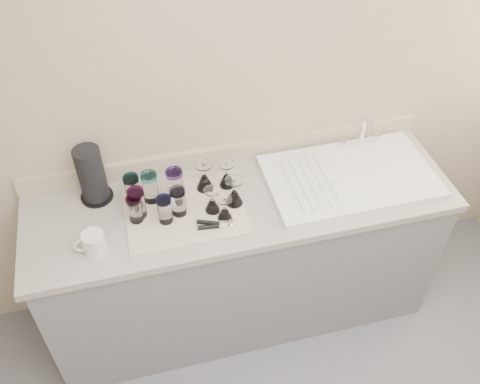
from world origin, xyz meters
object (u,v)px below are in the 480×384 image
object	(u,v)px
tumbler_purple	(175,184)
sink_unit	(350,176)
tumbler_teal	(133,189)
goblet_back_left	(204,180)
tumbler_cyan	(150,187)
tumbler_extra	(137,203)
goblet_back_right	(227,178)
can_opener	(215,225)
goblet_extra	(225,212)
goblet_front_right	(234,195)
goblet_front_left	(212,203)
tumbler_lavender	(178,201)
paper_towel_roll	(92,175)
tumbler_magenta	(135,209)
white_mug	(93,243)
tumbler_blue	(165,209)

from	to	relation	value
tumbler_purple	sink_unit	bearing A→B (deg)	-5.76
sink_unit	tumbler_purple	bearing A→B (deg)	174.24
tumbler_teal	goblet_back_left	distance (m)	0.34
tumbler_cyan	tumbler_extra	world-z (taller)	tumbler_cyan
tumbler_teal	goblet_back_right	xyz separation A→B (m)	(0.45, -0.01, -0.03)
sink_unit	can_opener	xyz separation A→B (m)	(-0.71, -0.15, -0.00)
tumbler_cyan	tumbler_extra	bearing A→B (deg)	-129.72
tumbler_purple	can_opener	xyz separation A→B (m)	(0.14, -0.23, -0.07)
tumbler_extra	goblet_extra	bearing A→B (deg)	-17.50
goblet_back_left	goblet_front_right	bearing A→B (deg)	-50.10
sink_unit	goblet_extra	distance (m)	0.67
tumbler_teal	goblet_front_left	size ratio (longest dim) A/B	1.15
tumbler_purple	tumbler_lavender	distance (m)	0.11
tumbler_lavender	can_opener	distance (m)	0.20
tumbler_cyan	goblet_back_left	bearing A→B (deg)	3.63
sink_unit	tumbler_cyan	world-z (taller)	sink_unit
goblet_back_right	goblet_extra	bearing A→B (deg)	-105.82
tumbler_purple	goblet_back_left	size ratio (longest dim) A/B	1.06
tumbler_cyan	goblet_front_left	distance (m)	0.30
paper_towel_roll	goblet_front_left	bearing A→B (deg)	-23.87
tumbler_extra	can_opener	size ratio (longest dim) A/B	0.92
sink_unit	goblet_front_left	bearing A→B (deg)	-176.33
tumbler_magenta	white_mug	xyz separation A→B (m)	(-0.20, -0.13, -0.03)
goblet_back_left	paper_towel_roll	distance (m)	0.52
tumbler_magenta	goblet_back_left	size ratio (longest dim) A/B	0.90
tumbler_lavender	goblet_extra	world-z (taller)	tumbler_lavender
tumbler_cyan	tumbler_blue	size ratio (longest dim) A/B	1.12
tumbler_cyan	goblet_back_right	distance (m)	0.37
sink_unit	tumbler_extra	xyz separation A→B (m)	(-1.04, 0.01, 0.07)
goblet_front_right	tumbler_teal	bearing A→B (deg)	163.57
tumbler_blue	tumbler_purple	bearing A→B (deg)	63.54
goblet_back_left	can_opener	size ratio (longest dim) A/B	0.92
tumbler_teal	goblet_front_right	distance (m)	0.47
tumbler_teal	tumbler_magenta	distance (m)	0.13
tumbler_extra	goblet_back_right	bearing A→B (deg)	12.13
tumbler_magenta	tumbler_lavender	size ratio (longest dim) A/B	0.93
goblet_front_right	tumbler_purple	bearing A→B (deg)	156.91
tumbler_purple	goblet_front_right	size ratio (longest dim) A/B	1.09
goblet_front_right	white_mug	bearing A→B (deg)	-169.12
goblet_front_right	goblet_back_right	bearing A→B (deg)	92.49
tumbler_magenta	can_opener	distance (m)	0.37
goblet_back_left	white_mug	size ratio (longest dim) A/B	1.08
tumbler_teal	goblet_back_right	bearing A→B (deg)	-0.74
tumbler_lavender	goblet_front_left	world-z (taller)	tumbler_lavender
tumbler_lavender	goblet_front_left	size ratio (longest dim) A/B	1.13
goblet_front_left	paper_towel_roll	distance (m)	0.57
sink_unit	can_opener	bearing A→B (deg)	-168.23
tumbler_teal	white_mug	bearing A→B (deg)	-127.62
tumbler_magenta	goblet_back_right	world-z (taller)	goblet_back_right
tumbler_teal	tumbler_cyan	size ratio (longest dim) A/B	0.94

